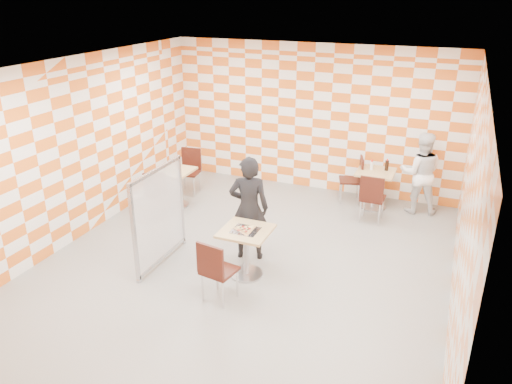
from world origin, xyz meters
TOP-DOWN VIEW (x-y plane):
  - room_shell at (0.00, 0.54)m, footprint 7.00×7.00m
  - main_table at (0.14, -0.28)m, footprint 0.70×0.70m
  - second_table at (1.45, 2.92)m, footprint 0.70×0.70m
  - empty_table at (-2.15, 1.51)m, footprint 0.70×0.70m
  - chair_main_front at (0.04, -1.08)m, footprint 0.49×0.49m
  - chair_second_front at (1.52, 2.21)m, footprint 0.43×0.44m
  - chair_second_side at (1.04, 3.06)m, footprint 0.53×0.52m
  - chair_empty_near at (-2.15, 0.92)m, footprint 0.54×0.55m
  - chair_empty_far at (-2.24, 2.29)m, footprint 0.47×0.48m
  - partition at (-1.23, -0.42)m, footprint 0.08×1.38m
  - man_dark at (-0.04, 0.24)m, footprint 0.70×0.57m
  - man_white at (2.25, 3.05)m, footprint 0.85×0.71m
  - pizza_on_foil at (0.14, -0.30)m, footprint 0.40×0.40m
  - sport_bottle at (1.35, 2.97)m, footprint 0.06×0.06m
  - soda_bottle at (1.63, 3.03)m, footprint 0.07×0.07m

SIDE VIEW (x-z plane):
  - main_table at x=0.14m, z-range 0.13..0.88m
  - second_table at x=1.45m, z-range 0.13..0.88m
  - empty_table at x=-2.15m, z-range 0.13..0.88m
  - chair_main_front at x=0.04m, z-range 0.08..1.01m
  - chair_second_front at x=1.52m, z-range 0.08..1.01m
  - chair_second_side at x=1.04m, z-range 0.08..1.01m
  - chair_empty_near at x=-2.15m, z-range 0.08..1.01m
  - chair_empty_far at x=-2.24m, z-range 0.08..1.01m
  - pizza_on_foil at x=0.14m, z-range 0.74..0.79m
  - man_white at x=2.25m, z-range 0.00..1.56m
  - partition at x=-1.23m, z-range 0.02..1.57m
  - sport_bottle at x=1.35m, z-range 0.74..0.94m
  - man_dark at x=-0.04m, z-range 0.00..1.68m
  - soda_bottle at x=1.63m, z-range 0.74..0.97m
  - room_shell at x=0.00m, z-range -2.00..5.00m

